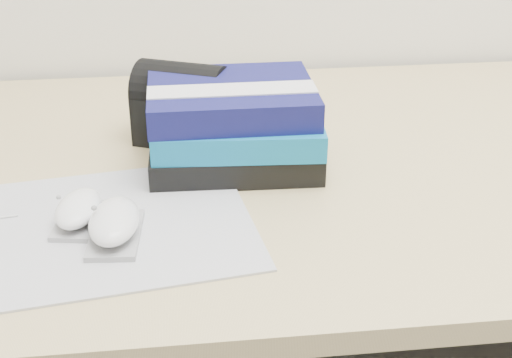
{
  "coord_description": "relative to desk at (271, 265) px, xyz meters",
  "views": [
    {
      "loc": [
        -0.14,
        0.63,
        1.2
      ],
      "look_at": [
        -0.05,
        1.44,
        0.77
      ],
      "focal_mm": 50.0,
      "sensor_mm": 36.0,
      "label": 1
    }
  ],
  "objects": [
    {
      "name": "book_stack",
      "position": [
        -0.06,
        -0.06,
        0.29
      ],
      "size": [
        0.25,
        0.2,
        0.12
      ],
      "color": "black",
      "rests_on": "desk"
    },
    {
      "name": "mouse_front",
      "position": [
        -0.23,
        -0.26,
        0.26
      ],
      "size": [
        0.07,
        0.11,
        0.05
      ],
      "color": "#9B9B9D",
      "rests_on": "mousepad"
    },
    {
      "name": "desk",
      "position": [
        0.0,
        0.0,
        0.0
      ],
      "size": [
        1.6,
        0.8,
        0.73
      ],
      "color": "tan",
      "rests_on": "ground"
    },
    {
      "name": "mouse_rear",
      "position": [
        -0.27,
        -0.22,
        0.26
      ],
      "size": [
        0.07,
        0.1,
        0.04
      ],
      "color": "#9F9EA1",
      "rests_on": "mousepad"
    },
    {
      "name": "mousepad",
      "position": [
        -0.25,
        -0.23,
        0.24
      ],
      "size": [
        0.42,
        0.35,
        0.0
      ],
      "primitive_type": "cube",
      "rotation": [
        0.0,
        0.0,
        0.14
      ],
      "color": "#9899A0",
      "rests_on": "desk"
    },
    {
      "name": "pouch",
      "position": [
        -0.14,
        0.02,
        0.3
      ],
      "size": [
        0.16,
        0.14,
        0.13
      ],
      "color": "black",
      "rests_on": "desk"
    }
  ]
}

